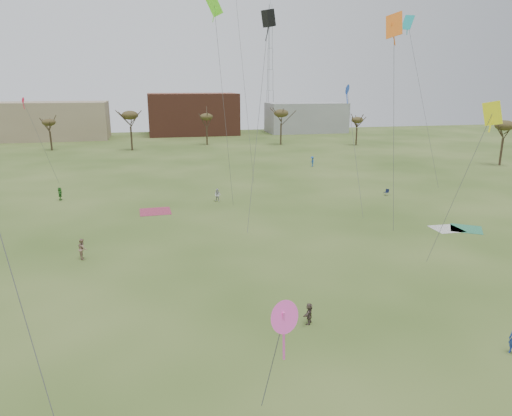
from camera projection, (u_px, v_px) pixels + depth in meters
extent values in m
plane|color=#304A17|center=(303.00, 355.00, 26.33)|extent=(260.00, 260.00, 0.00)
imported|color=#9E7864|center=(83.00, 249.00, 40.57)|extent=(0.86, 1.01, 1.83)
imported|color=brown|center=(309.00, 313.00, 29.62)|extent=(1.11, 1.29, 1.41)
imported|color=silver|center=(218.00, 195.00, 60.31)|extent=(1.04, 0.97, 1.70)
imported|color=#2D6F25|center=(60.00, 194.00, 61.04)|extent=(0.65, 1.62, 1.70)
imported|color=#204E95|center=(312.00, 161.00, 85.73)|extent=(0.72, 1.22, 1.86)
cube|color=beige|center=(446.00, 229.00, 49.09)|extent=(2.88, 2.88, 0.03)
cube|color=#9C304C|center=(155.00, 212.00, 55.74)|extent=(3.77, 3.77, 0.03)
cube|color=#2F815B|center=(466.00, 229.00, 49.09)|extent=(4.31, 4.31, 0.03)
cube|color=#121933|center=(386.00, 192.00, 63.70)|extent=(0.67, 0.67, 0.04)
cube|color=#121933|center=(387.00, 190.00, 63.78)|extent=(0.34, 0.51, 0.44)
cylinder|color=#4C4C51|center=(4.00, 247.00, 17.98)|extent=(3.27, 3.71, 15.76)
cone|color=#EE4BB7|center=(284.00, 317.00, 18.32)|extent=(1.35, 0.10, 1.35)
cube|color=#EE4BB7|center=(284.00, 336.00, 18.55)|extent=(0.08, 0.08, 2.21)
cylinder|color=#4C4C51|center=(272.00, 364.00, 19.60)|extent=(0.60, 1.47, 5.11)
cube|color=orange|center=(394.00, 25.00, 41.97)|extent=(1.14, 1.14, 2.23)
cube|color=orange|center=(393.00, 34.00, 42.17)|extent=(0.08, 0.08, 2.01)
cylinder|color=#4C4C51|center=(394.00, 132.00, 43.80)|extent=(0.74, 1.60, 19.10)
cube|color=yellow|center=(492.00, 113.00, 33.60)|extent=(0.87, 0.87, 1.70)
cube|color=yellow|center=(491.00, 122.00, 33.75)|extent=(0.08, 0.08, 1.53)
cylinder|color=#4C4C51|center=(458.00, 192.00, 35.68)|extent=(2.97, 1.84, 11.91)
cube|color=black|center=(268.00, 18.00, 45.87)|extent=(0.94, 0.94, 1.60)
cube|color=black|center=(268.00, 28.00, 46.11)|extent=(0.08, 0.08, 2.41)
cylinder|color=#4C4C51|center=(258.00, 124.00, 45.41)|extent=(3.49, 5.83, 20.23)
cone|color=blue|center=(347.00, 89.00, 51.92)|extent=(1.09, 0.08, 1.09)
cube|color=blue|center=(347.00, 96.00, 52.10)|extent=(0.08, 0.08, 1.78)
cylinder|color=#4C4C51|center=(355.00, 152.00, 50.91)|extent=(0.07, 5.88, 13.37)
cube|color=#73FC2A|center=(214.00, 5.00, 49.23)|extent=(1.08, 1.08, 2.12)
cube|color=#73FC2A|center=(214.00, 13.00, 49.43)|extent=(0.08, 0.08, 1.91)
cylinder|color=#4C4C51|center=(224.00, 111.00, 52.20)|extent=(1.79, 0.20, 21.99)
cone|color=red|center=(23.00, 100.00, 61.74)|extent=(0.81, 0.06, 0.81)
cube|color=red|center=(23.00, 104.00, 61.88)|extent=(0.08, 0.08, 1.32)
cylinder|color=#4C4C51|center=(42.00, 144.00, 64.27)|extent=(3.13, 1.46, 11.84)
cube|color=teal|center=(408.00, 22.00, 62.70)|extent=(1.01, 1.01, 1.99)
cube|color=teal|center=(407.00, 28.00, 62.88)|extent=(0.08, 0.08, 1.79)
cylinder|color=#4C4C51|center=(423.00, 106.00, 63.55)|extent=(3.82, 5.17, 21.96)
cylinder|color=#4C4C51|center=(244.00, 87.00, 65.09)|extent=(2.04, 3.01, 27.10)
cylinder|color=#3A2B1E|center=(51.00, 141.00, 106.02)|extent=(0.40, 0.40, 4.32)
ellipsoid|color=#473D1E|center=(49.00, 122.00, 104.93)|extent=(3.02, 3.02, 1.58)
cylinder|color=#3A2B1E|center=(131.00, 138.00, 105.95)|extent=(0.40, 0.40, 5.40)
ellipsoid|color=#473D1E|center=(130.00, 115.00, 104.59)|extent=(3.78, 3.78, 1.98)
cylinder|color=#3A2B1E|center=(207.00, 135.00, 115.52)|extent=(0.40, 0.40, 4.68)
ellipsoid|color=#473D1E|center=(206.00, 117.00, 114.35)|extent=(3.28, 3.28, 1.72)
cylinder|color=#3A2B1E|center=(281.00, 134.00, 115.51)|extent=(0.40, 0.40, 5.28)
ellipsoid|color=#473D1E|center=(281.00, 113.00, 114.19)|extent=(3.70, 3.70, 1.94)
cylinder|color=#3A2B1E|center=(356.00, 137.00, 114.78)|extent=(0.40, 0.40, 4.20)
ellipsoid|color=#473D1E|center=(357.00, 120.00, 113.72)|extent=(2.94, 2.94, 1.54)
cylinder|color=#3A2B1E|center=(501.00, 152.00, 86.57)|extent=(0.40, 0.40, 5.04)
ellipsoid|color=#473D1E|center=(505.00, 125.00, 85.31)|extent=(3.53, 3.53, 1.85)
cube|color=#937F60|center=(47.00, 121.00, 125.88)|extent=(32.00, 14.00, 10.00)
cube|color=brown|center=(193.00, 114.00, 138.84)|extent=(26.00, 16.00, 12.00)
cube|color=gray|center=(306.00, 118.00, 144.81)|extent=(24.00, 12.00, 9.00)
cylinder|color=#9EA3A8|center=(273.00, 70.00, 145.69)|extent=(0.16, 0.16, 38.00)
cylinder|color=#9EA3A8|center=(268.00, 70.00, 146.13)|extent=(0.16, 0.16, 38.00)
cylinder|color=#9EA3A8|center=(269.00, 70.00, 144.66)|extent=(0.16, 0.16, 38.00)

